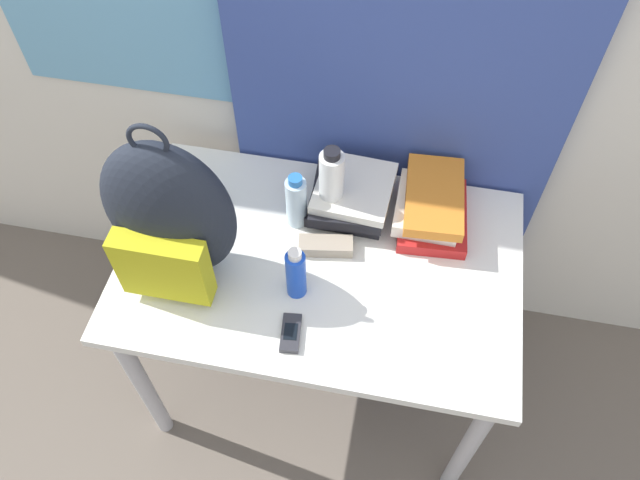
% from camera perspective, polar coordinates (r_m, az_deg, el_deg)
% --- Properties ---
extents(ground_plane, '(12.00, 12.00, 0.00)m').
position_cam_1_polar(ground_plane, '(2.25, -1.85, -20.11)').
color(ground_plane, '#665B51').
extents(wall_back, '(6.00, 0.06, 2.50)m').
position_cam_1_polar(wall_back, '(1.67, 2.95, 20.72)').
color(wall_back, silver).
rests_on(wall_back, ground_plane).
extents(curtain_blue, '(0.94, 0.04, 2.50)m').
position_cam_1_polar(curtain_blue, '(1.62, 7.87, 18.97)').
color(curtain_blue, '#384C93').
rests_on(curtain_blue, ground_plane).
extents(desk, '(1.10, 0.71, 0.74)m').
position_cam_1_polar(desk, '(1.81, -0.00, -3.74)').
color(desk, silver).
rests_on(desk, ground_plane).
extents(backpack, '(0.33, 0.22, 0.52)m').
position_cam_1_polar(backpack, '(1.58, -13.61, 2.05)').
color(backpack, '#1E232D').
rests_on(backpack, desk).
extents(book_stack_left, '(0.24, 0.25, 0.10)m').
position_cam_1_polar(book_stack_left, '(1.80, 2.76, 4.04)').
color(book_stack_left, black).
rests_on(book_stack_left, desk).
extents(book_stack_center, '(0.21, 0.29, 0.12)m').
position_cam_1_polar(book_stack_center, '(1.79, 10.15, 3.00)').
color(book_stack_center, red).
rests_on(book_stack_center, desk).
extents(water_bottle, '(0.06, 0.06, 0.19)m').
position_cam_1_polar(water_bottle, '(1.74, -2.18, 3.55)').
color(water_bottle, silver).
rests_on(water_bottle, desk).
extents(sports_bottle, '(0.07, 0.07, 0.27)m').
position_cam_1_polar(sports_bottle, '(1.71, 0.94, 4.87)').
color(sports_bottle, white).
rests_on(sports_bottle, desk).
extents(sunscreen_bottle, '(0.05, 0.05, 0.18)m').
position_cam_1_polar(sunscreen_bottle, '(1.60, -2.22, -3.07)').
color(sunscreen_bottle, blue).
rests_on(sunscreen_bottle, desk).
extents(cell_phone, '(0.06, 0.11, 0.02)m').
position_cam_1_polar(cell_phone, '(1.60, -2.69, -8.49)').
color(cell_phone, '#2D2D33').
rests_on(cell_phone, desk).
extents(sunglasses_case, '(0.16, 0.08, 0.04)m').
position_cam_1_polar(sunglasses_case, '(1.73, 0.53, -0.54)').
color(sunglasses_case, gray).
rests_on(sunglasses_case, desk).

